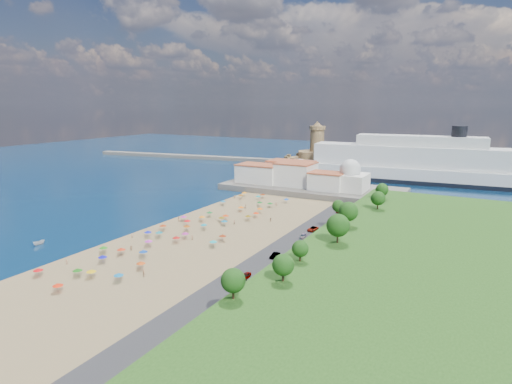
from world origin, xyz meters
The scene contains 13 objects.
ground centered at (0.00, 0.00, 0.00)m, with size 700.00×700.00×0.00m, color #071938.
terrace centered at (10.00, 73.00, 1.50)m, with size 90.00×36.00×3.00m, color #59544C.
jetty centered at (-12.00, 108.00, 1.20)m, with size 18.00×70.00×2.40m, color #59544C.
breakwater centered at (-110.00, 153.00, 1.30)m, with size 200.00×7.00×2.60m, color #59544C.
waterfront_buildings centered at (-3.05, 73.64, 7.88)m, with size 57.00×29.00×11.00m.
domed_building centered at (30.00, 71.00, 8.97)m, with size 16.00×16.00×15.00m.
fortress centered at (-12.00, 138.00, 6.68)m, with size 40.00×40.00×32.40m.
cruise_ship centered at (53.07, 126.36, 9.49)m, with size 147.97×33.77×32.05m.
beach_parasols centered at (-1.25, -8.49, 2.15)m, with size 30.95×115.94×2.20m.
beachgoers centered at (0.28, -2.46, 1.12)m, with size 33.39×93.59×1.89m.
moored_boats centered at (-31.43, -56.98, 0.75)m, with size 10.45×23.16×1.53m.
parked_cars centered at (36.00, -2.31, 1.38)m, with size 2.91×79.33×1.41m.
hillside_trees centered at (49.93, -7.15, 10.24)m, with size 14.75×110.14×8.22m.
Camera 1 is at (86.57, -126.95, 44.17)m, focal length 30.00 mm.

